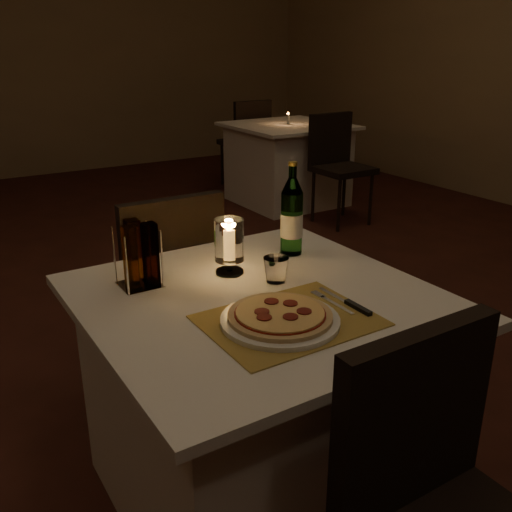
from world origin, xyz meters
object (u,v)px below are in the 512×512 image
chair_far (166,277)px  pizza (280,315)px  tumbler (276,270)px  neighbor_table_right (287,164)px  plate (280,320)px  hurricane_candle (229,242)px  water_bottle (292,218)px  main_table (259,400)px  chair_near (443,500)px

chair_far → pizza: bearing=-93.2°
tumbler → neighbor_table_right: bearing=54.3°
plate → hurricane_candle: bearing=80.6°
water_bottle → hurricane_candle: bearing=-170.3°
main_table → hurricane_candle: (0.01, 0.20, 0.47)m
water_bottle → neighbor_table_right: size_ratio=0.33×
pizza → tumbler: size_ratio=3.52×
chair_near → pizza: size_ratio=3.21×
chair_near → pizza: 0.58m
main_table → neighbor_table_right: (2.25, 3.06, 0.00)m
main_table → chair_near: bearing=-90.0°
main_table → water_bottle: bearing=40.7°
chair_near → hurricane_candle: bearing=89.2°
main_table → pizza: size_ratio=3.57×
plate → pizza: (0.00, 0.00, 0.02)m
main_table → neighbor_table_right: same height
main_table → tumbler: 0.42m
pizza → neighbor_table_right: bearing=54.6°
pizza → tumbler: bearing=58.2°
plate → hurricane_candle: size_ratio=1.75×
hurricane_candle → tumbler: bearing=-57.2°
main_table → chair_far: (-0.00, 0.71, 0.18)m
main_table → water_bottle: 0.63m
main_table → chair_near: chair_near is taller
plate → water_bottle: (0.34, 0.43, 0.12)m
chair_far → neighbor_table_right: bearing=46.2°
plate → pizza: bearing=43.8°
chair_far → plate: bearing=-93.2°
plate → pizza: 0.02m
chair_far → pizza: 0.92m
main_table → tumbler: tumbler is taller
water_bottle → plate: bearing=-128.4°
chair_near → hurricane_candle: size_ratio=4.93×
main_table → plate: size_ratio=3.12×
pizza → chair_near: bearing=-84.7°
plate → neighbor_table_right: bearing=54.6°
chair_near → plate: 0.57m
chair_near → hurricane_candle: hurricane_candle is taller
chair_near → chair_far: bearing=90.0°
main_table → neighbor_table_right: bearing=53.7°
tumbler → water_bottle: 0.28m
chair_far → chair_near: bearing=-90.0°
hurricane_candle → main_table: bearing=-93.7°
tumbler → neighbor_table_right: 3.71m
neighbor_table_right → tumbler: bearing=-125.7°
hurricane_candle → neighbor_table_right: bearing=51.9°
tumbler → hurricane_candle: 0.18m
pizza → water_bottle: water_bottle is taller
chair_far → neighbor_table_right: (2.25, 2.35, -0.18)m
main_table → neighbor_table_right: size_ratio=1.00×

